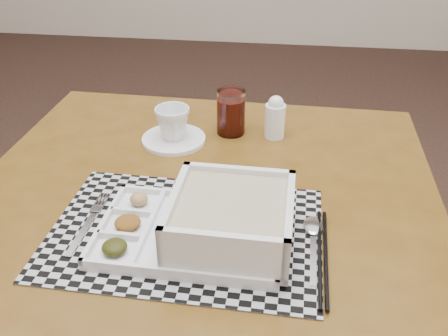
{
  "coord_description": "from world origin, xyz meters",
  "views": [
    {
      "loc": [
        0.42,
        -1.5,
        1.27
      ],
      "look_at": [
        0.32,
        -0.72,
        0.78
      ],
      "focal_mm": 40.0,
      "sensor_mm": 36.0,
      "label": 1
    }
  ],
  "objects": [
    {
      "name": "dining_table",
      "position": [
        0.27,
        -0.72,
        0.63
      ],
      "size": [
        0.96,
        0.96,
        0.7
      ],
      "color": "#50310E",
      "rests_on": "ground"
    },
    {
      "name": "creamer_bottle",
      "position": [
        0.41,
        -0.44,
        0.75
      ],
      "size": [
        0.05,
        0.05,
        0.1
      ],
      "color": "white",
      "rests_on": "dining_table"
    },
    {
      "name": "floor",
      "position": [
        0.0,
        0.0,
        0.0
      ],
      "size": [
        5.0,
        5.0,
        0.0
      ],
      "primitive_type": "plane",
      "color": "black",
      "rests_on": "ground"
    },
    {
      "name": "placemat",
      "position": [
        0.27,
        -0.83,
        0.7
      ],
      "size": [
        0.48,
        0.34,
        0.0
      ],
      "primitive_type": "cube",
      "rotation": [
        0.0,
        0.0,
        -0.02
      ],
      "color": "#ACACB4",
      "rests_on": "dining_table"
    },
    {
      "name": "fork",
      "position": [
        0.09,
        -0.82,
        0.71
      ],
      "size": [
        0.02,
        0.19,
        0.0
      ],
      "color": "silver",
      "rests_on": "placemat"
    },
    {
      "name": "chopsticks",
      "position": [
        0.5,
        -0.86,
        0.71
      ],
      "size": [
        0.02,
        0.24,
        0.01
      ],
      "color": "black",
      "rests_on": "placemat"
    },
    {
      "name": "saucer",
      "position": [
        0.17,
        -0.49,
        0.71
      ],
      "size": [
        0.15,
        0.15,
        0.01
      ],
      "primitive_type": "cylinder",
      "color": "white",
      "rests_on": "dining_table"
    },
    {
      "name": "serving_tray",
      "position": [
        0.33,
        -0.84,
        0.74
      ],
      "size": [
        0.34,
        0.23,
        0.09
      ],
      "color": "white",
      "rests_on": "placemat"
    },
    {
      "name": "spoon",
      "position": [
        0.49,
        -0.8,
        0.71
      ],
      "size": [
        0.04,
        0.18,
        0.01
      ],
      "color": "silver",
      "rests_on": "placemat"
    },
    {
      "name": "juice_glass",
      "position": [
        0.3,
        -0.43,
        0.75
      ],
      "size": [
        0.07,
        0.07,
        0.11
      ],
      "color": "white",
      "rests_on": "dining_table"
    },
    {
      "name": "cup",
      "position": [
        0.17,
        -0.49,
        0.75
      ],
      "size": [
        0.11,
        0.11,
        0.08
      ],
      "primitive_type": "imported",
      "rotation": [
        0.0,
        0.0,
        -0.43
      ],
      "color": "white",
      "rests_on": "saucer"
    }
  ]
}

